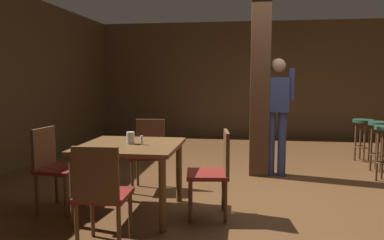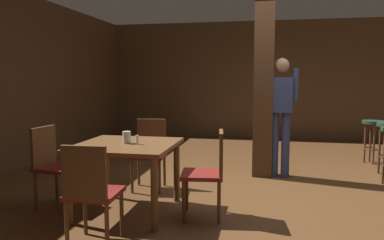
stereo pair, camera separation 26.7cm
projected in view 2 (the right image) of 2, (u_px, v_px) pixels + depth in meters
name	position (u px, v px, depth m)	size (l,w,h in m)	color
ground_plane	(274.00, 192.00, 4.75)	(10.80, 10.80, 0.00)	brown
wall_back	(272.00, 80.00, 8.98)	(8.00, 0.10, 2.80)	brown
pillar	(264.00, 81.00, 5.42)	(0.28, 0.28, 2.80)	#422816
dining_table	(127.00, 154.00, 3.97)	(1.02, 1.02, 0.75)	brown
chair_south	(91.00, 190.00, 3.12)	(0.44, 0.44, 0.89)	maroon
chair_west	(53.00, 162.00, 4.15)	(0.46, 0.46, 0.89)	maroon
chair_north	(150.00, 150.00, 4.87)	(0.46, 0.46, 0.89)	maroon
chair_east	(210.00, 169.00, 3.83)	(0.47, 0.47, 0.89)	maroon
napkin_cup	(127.00, 137.00, 3.96)	(0.09, 0.09, 0.13)	beige
salt_shaker	(137.00, 140.00, 3.91)	(0.03, 0.03, 0.10)	silver
standing_person	(281.00, 109.00, 5.37)	(0.47, 0.24, 1.72)	navy
bar_stool_far	(373.00, 131.00, 6.32)	(0.35, 0.35, 0.73)	#1E3828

